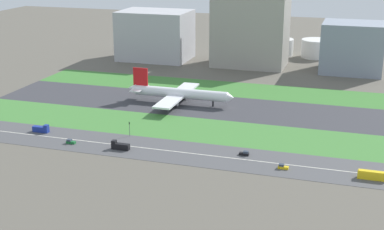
# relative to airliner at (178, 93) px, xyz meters

# --- Properties ---
(ground_plane) EXTENTS (800.00, 800.00, 0.00)m
(ground_plane) POSITION_rel_airliner_xyz_m (32.31, -0.00, -6.23)
(ground_plane) COLOR #5B564C
(runway) EXTENTS (280.00, 46.00, 0.10)m
(runway) POSITION_rel_airliner_xyz_m (32.31, -0.00, -6.18)
(runway) COLOR #38383D
(runway) RESTS_ON ground_plane
(grass_median_north) EXTENTS (280.00, 36.00, 0.10)m
(grass_median_north) POSITION_rel_airliner_xyz_m (32.31, 41.00, -6.18)
(grass_median_north) COLOR #3D7A33
(grass_median_north) RESTS_ON ground_plane
(grass_median_south) EXTENTS (280.00, 36.00, 0.10)m
(grass_median_south) POSITION_rel_airliner_xyz_m (32.31, -41.00, -6.18)
(grass_median_south) COLOR #427F38
(grass_median_south) RESTS_ON ground_plane
(highway) EXTENTS (280.00, 28.00, 0.10)m
(highway) POSITION_rel_airliner_xyz_m (32.31, -73.00, -6.18)
(highway) COLOR #4C4C4F
(highway) RESTS_ON ground_plane
(highway_centerline) EXTENTS (266.00, 0.50, 0.01)m
(highway_centerline) POSITION_rel_airliner_xyz_m (32.31, -73.00, -6.13)
(highway_centerline) COLOR silver
(highway_centerline) RESTS_ON highway
(airliner) EXTENTS (65.00, 56.00, 19.70)m
(airliner) POSITION_rel_airliner_xyz_m (0.00, 0.00, 0.00)
(airliner) COLOR white
(airliner) RESTS_ON runway
(bus_0) EXTENTS (11.60, 2.50, 3.50)m
(bus_0) POSITION_rel_airliner_xyz_m (108.91, -78.00, -4.41)
(bus_0) COLOR yellow
(bus_0) RESTS_ON highway
(car_1) EXTENTS (4.40, 1.80, 2.00)m
(car_1) POSITION_rel_airliner_xyz_m (73.04, -78.00, -5.31)
(car_1) COLOR yellow
(car_1) RESTS_ON highway
(car_0) EXTENTS (4.40, 1.80, 2.00)m
(car_0) POSITION_rel_airliner_xyz_m (54.51, -68.00, -5.31)
(car_0) COLOR black
(car_0) RESTS_ON highway
(truck_1) EXTENTS (8.40, 2.50, 4.00)m
(truck_1) POSITION_rel_airliner_xyz_m (-1.52, -78.00, -4.56)
(truck_1) COLOR black
(truck_1) RESTS_ON highway
(truck_0) EXTENTS (8.40, 2.50, 4.00)m
(truck_0) POSITION_rel_airliner_xyz_m (-48.97, -68.00, -4.56)
(truck_0) COLOR navy
(truck_0) RESTS_ON highway
(car_2) EXTENTS (4.40, 1.80, 2.00)m
(car_2) POSITION_rel_airliner_xyz_m (-27.04, -78.00, -5.31)
(car_2) COLOR #19662D
(car_2) RESTS_ON highway
(traffic_light) EXTENTS (0.36, 0.50, 7.20)m
(traffic_light) POSITION_rel_airliner_xyz_m (-4.56, -60.01, -1.94)
(traffic_light) COLOR #4C4C51
(traffic_light) RESTS_ON highway
(terminal_building) EXTENTS (54.53, 39.54, 38.33)m
(terminal_building) POSITION_rel_airliner_xyz_m (-57.69, 114.00, 12.93)
(terminal_building) COLOR #B2B2B7
(terminal_building) RESTS_ON ground_plane
(hangar_building) EXTENTS (54.10, 36.91, 53.20)m
(hangar_building) POSITION_rel_airliner_xyz_m (18.94, 114.00, 20.37)
(hangar_building) COLOR #9E998E
(hangar_building) RESTS_ON ground_plane
(office_tower) EXTENTS (42.84, 36.31, 35.69)m
(office_tower) POSITION_rel_airliner_xyz_m (93.29, 114.00, 11.61)
(office_tower) COLOR gray
(office_tower) RESTS_ON ground_plane
(fuel_tank_west) EXTENTS (23.23, 23.23, 13.55)m
(fuel_tank_west) POSITION_rel_airliner_xyz_m (34.32, 159.00, 0.54)
(fuel_tank_west) COLOR silver
(fuel_tank_west) RESTS_ON ground_plane
(fuel_tank_centre) EXTENTS (24.54, 24.54, 14.52)m
(fuel_tank_centre) POSITION_rel_airliner_xyz_m (64.68, 159.00, 1.03)
(fuel_tank_centre) COLOR silver
(fuel_tank_centre) RESTS_ON ground_plane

